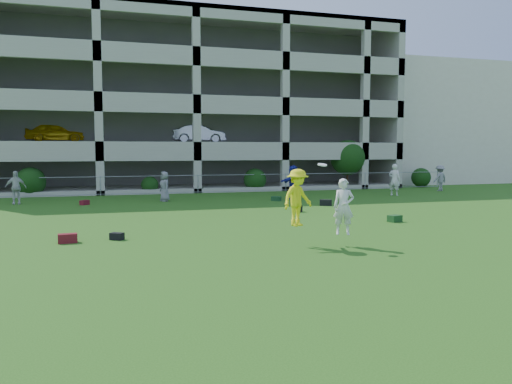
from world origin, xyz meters
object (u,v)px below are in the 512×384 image
object	(u,v)px
frisbee_contest	(309,200)
bystander_c	(165,186)
bystander_b	(16,188)
stucco_building	(424,126)
bystander_f	(440,178)
bystander_d	(293,182)
parking_garage	(179,109)
bystander_e	(394,180)
crate_d	(297,208)

from	to	relation	value
frisbee_contest	bystander_c	bearing A→B (deg)	100.97
bystander_c	bystander_b	bearing A→B (deg)	-112.54
stucco_building	bystander_c	size ratio (longest dim) A/B	9.86
bystander_b	stucco_building	bearing A→B (deg)	14.93
stucco_building	bystander_c	xyz separation A→B (m)	(-25.59, -13.49, -4.19)
bystander_b	bystander_f	world-z (taller)	bystander_f
bystander_b	bystander_d	world-z (taller)	bystander_d
stucco_building	parking_garage	bearing A→B (deg)	-179.25
stucco_building	bystander_c	bearing A→B (deg)	-152.21
stucco_building	bystander_b	size ratio (longest dim) A/B	9.32
bystander_b	bystander_f	distance (m)	26.12
bystander_f	stucco_building	bearing A→B (deg)	-135.00
bystander_e	parking_garage	distance (m)	18.44
stucco_building	bystander_f	world-z (taller)	stucco_building
bystander_d	frisbee_contest	distance (m)	13.89
crate_d	bystander_d	bearing A→B (deg)	71.41
frisbee_contest	bystander_d	bearing A→B (deg)	71.37
bystander_d	parking_garage	bearing A→B (deg)	-107.41
bystander_d	frisbee_contest	size ratio (longest dim) A/B	0.86
frisbee_contest	bystander_e	bearing A→B (deg)	50.31
bystander_b	bystander_e	bearing A→B (deg)	-9.39
bystander_d	bystander_f	xyz separation A→B (m)	(11.46, 2.30, -0.08)
stucco_building	bystander_d	size ratio (longest dim) A/B	8.32
bystander_c	stucco_building	bearing A→B (deg)	100.39
bystander_c	crate_d	size ratio (longest dim) A/B	4.64
stucco_building	bystander_d	xyz separation A→B (m)	(-18.45, -14.26, -4.04)
bystander_e	parking_garage	bearing A→B (deg)	-0.38
bystander_e	bystander_f	size ratio (longest dim) A/B	1.10
stucco_building	bystander_f	bearing A→B (deg)	-120.31
bystander_b	bystander_e	xyz separation A→B (m)	(21.35, -1.18, 0.11)
crate_d	frisbee_contest	size ratio (longest dim) A/B	0.16
stucco_building	crate_d	size ratio (longest dim) A/B	45.71
stucco_building	parking_garage	size ratio (longest dim) A/B	0.53
stucco_building	bystander_d	world-z (taller)	stucco_building
crate_d	bystander_b	bearing A→B (deg)	151.16
crate_d	bystander_c	bearing A→B (deg)	129.61
bystander_c	bystander_d	size ratio (longest dim) A/B	0.84
bystander_f	crate_d	world-z (taller)	bystander_f
bystander_b	bystander_e	world-z (taller)	bystander_e
bystander_d	frisbee_contest	bearing A→B (deg)	35.85
bystander_f	frisbee_contest	world-z (taller)	frisbee_contest
stucco_building	frisbee_contest	world-z (taller)	stucco_building
frisbee_contest	bystander_f	bearing A→B (deg)	44.20
stucco_building	bystander_e	size ratio (longest dim) A/B	8.28
bystander_d	parking_garage	world-z (taller)	parking_garage
bystander_b	frisbee_contest	distance (m)	17.83
parking_garage	bystander_e	bearing A→B (deg)	-50.53
bystander_e	frisbee_contest	size ratio (longest dim) A/B	0.86
bystander_c	bystander_e	bearing A→B (deg)	70.52
bystander_c	bystander_d	distance (m)	7.18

